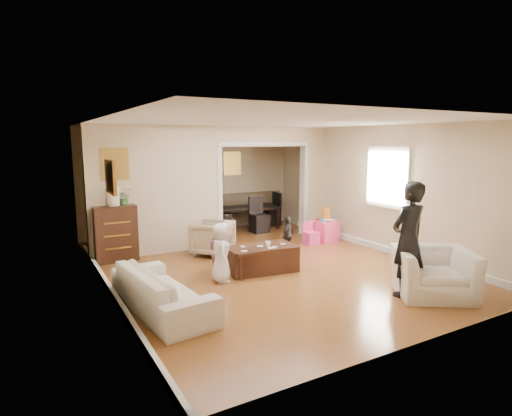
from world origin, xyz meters
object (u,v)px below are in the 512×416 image
dresser (115,233)px  child_toddler (288,235)px  child_kneel_a (221,253)px  coffee_table (262,259)px  armchair_front (433,273)px  play_table (324,231)px  table_lamp (113,196)px  dining_table (247,217)px  coffee_cup (268,244)px  adult_person (408,239)px  cyan_cup (323,220)px  sofa (163,289)px  child_kneel_b (218,250)px  armchair_back (213,238)px

dresser → child_toddler: size_ratio=1.38×
child_kneel_a → coffee_table: bearing=-62.5°
armchair_front → play_table: (0.77, 3.52, -0.12)m
table_lamp → dining_table: size_ratio=0.22×
coffee_cup → adult_person: bearing=-59.5°
cyan_cup → adult_person: bearing=-107.2°
adult_person → child_toddler: 2.86m
sofa → child_kneel_b: bearing=-56.1°
armchair_back → coffee_table: armchair_back is taller
armchair_back → child_toddler: 1.53m
table_lamp → child_kneel_a: table_lamp is taller
dresser → play_table: (4.50, -0.71, -0.30)m
dresser → table_lamp: 0.72m
table_lamp → coffee_table: (2.10, -1.97, -1.03)m
dresser → child_kneel_a: dresser is taller
dining_table → child_toddler: child_toddler is taller
armchair_back → dining_table: (1.86, 1.99, -0.05)m
coffee_table → child_kneel_b: (-0.70, 0.30, 0.18)m
coffee_cup → adult_person: 2.37m
cyan_cup → child_kneel_b: child_kneel_b is taller
armchair_back → adult_person: (1.59, -3.52, 0.51)m
armchair_back → coffee_cup: armchair_back is taller
coffee_cup → dining_table: size_ratio=0.06×
dresser → coffee_cup: size_ratio=11.20×
armchair_front → child_kneel_a: bearing=172.0°
armchair_back → play_table: armchair_back is taller
dining_table → child_kneel_b: size_ratio=2.00×
child_kneel_b → child_toddler: (1.75, 0.45, -0.02)m
armchair_back → cyan_cup: size_ratio=9.38×
armchair_back → child_kneel_a: bearing=27.3°
sofa → armchair_front: armchair_front is taller
armchair_back → child_kneel_b: 1.22m
armchair_front → cyan_cup: size_ratio=13.52×
coffee_table → armchair_front: bearing=-54.3°
child_kneel_a → sofa: bearing=137.2°
sofa → dresser: 2.80m
table_lamp → child_kneel_a: bearing=-59.4°
sofa → armchair_back: 2.86m
sofa → armchair_back: size_ratio=2.64×
coffee_cup → child_kneel_b: child_kneel_b is taller
armchair_back → play_table: (2.70, -0.20, -0.11)m
adult_person → coffee_table: bearing=-62.0°
sofa → table_lamp: table_lamp is taller
armchair_back → dining_table: armchair_back is taller
table_lamp → coffee_table: 3.06m
adult_person → child_kneel_a: adult_person is taller
dining_table → adult_person: bearing=-80.1°
dresser → child_toddler: bearing=-21.1°
armchair_back → dining_table: 2.73m
armchair_front → cyan_cup: bearing=111.6°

